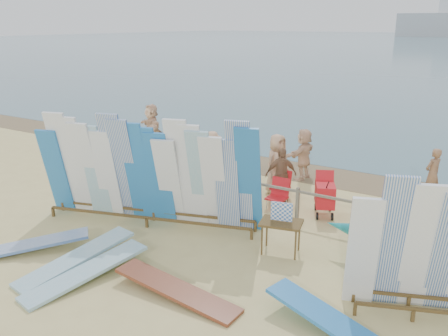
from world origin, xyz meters
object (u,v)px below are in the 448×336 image
Objects in this scene: beachgoer_2 at (155,148)px; main_surfboard_rack at (149,176)px; beachgoer_3 at (212,154)px; beachgoer_1 at (157,143)px; flat_board_c at (177,296)px; flat_board_a at (77,266)px; beachgoer_0 at (114,147)px; beachgoer_7 at (433,174)px; flat_board_e at (28,252)px; vendor_table at (281,236)px; beachgoer_6 at (277,164)px; beachgoer_11 at (152,127)px; stroller at (325,199)px; beach_chair_left at (277,200)px; beachgoer_4 at (281,175)px; side_surfboard_rack at (418,253)px; flat_board_d at (337,336)px; beachgoer_extra_1 at (155,140)px; flat_board_b at (87,279)px; beach_chair_right at (281,190)px; beachgoer_5 at (304,154)px.

main_surfboard_rack is at bearing -64.46° from beachgoer_2.
beachgoer_1 is at bearing -47.51° from beachgoer_3.
flat_board_c is 8.87m from beachgoer_1.
beachgoer_0 is at bearing 136.41° from flat_board_a.
beachgoer_7 is at bearing -19.34° from flat_board_c.
beachgoer_0 is 1.15× the size of beachgoer_7.
vendor_table is at bearing 73.38° from flat_board_e.
beachgoer_3 is 2.56m from beachgoer_6.
main_surfboard_rack reaches higher than beachgoer_11.
stroller is 4.61m from beachgoer_3.
beachgoer_4 is (-0.18, 0.57, 0.55)m from beach_chair_left.
side_surfboard_rack is at bearing -165.84° from beachgoer_1.
flat_board_d is 10.16m from beachgoer_2.
side_surfboard_rack is 11.57m from beachgoer_extra_1.
main_surfboard_rack is at bearing 105.29° from flat_board_e.
side_surfboard_rack is at bearing 6.72° from beachgoer_11.
main_surfboard_rack is 2.89m from flat_board_a.
flat_board_c is at bearing -11.43° from beachgoer_11.
beachgoer_4 reaches higher than beach_chair_left.
flat_board_d is at bearing 16.14° from flat_board_a.
vendor_table is at bearing 59.43° from flat_board_b.
beachgoer_1 is at bearing 110.76° from main_surfboard_rack.
beachgoer_11 is at bearing -16.13° from beachgoer_0.
flat_board_a reaches higher than flat_board_c.
vendor_table reaches higher than flat_board_b.
flat_board_c is 1.00× the size of flat_board_a.
flat_board_a is (-3.42, -2.87, -0.40)m from vendor_table.
flat_board_b is 8.76m from beachgoer_extra_1.
beach_chair_left is 1.06× the size of beach_chair_right.
beachgoer_1 is 0.68m from beachgoer_extra_1.
beachgoer_5 is (-1.70, 2.60, 0.38)m from stroller.
beachgoer_5 is 5.68m from beachgoer_extra_1.
beach_chair_left is 6.28m from beachgoer_0.
flat_board_a is 3.22× the size of beach_chair_left.
beachgoer_4 is at bearing 107.29° from beach_chair_left.
vendor_table reaches higher than flat_board_a.
flat_board_d is 3.40× the size of beach_chair_right.
flat_board_c is at bearing 24.88° from flat_board_b.
beach_chair_right reaches higher than flat_board_b.
stroller reaches higher than flat_board_e.
beach_chair_left is (-0.32, 5.08, 0.24)m from flat_board_c.
beachgoer_3 is at bearing 2.60° from beachgoer_2.
beachgoer_11 is 1.18× the size of beachgoer_4.
flat_board_b is at bearing -14.72° from flat_board_a.
beachgoer_11 reaches higher than beachgoer_1.
beachgoer_1 is at bearing 172.44° from beach_chair_right.
beach_chair_left is at bearing -142.33° from beachgoer_6.
side_surfboard_rack is at bearing -21.29° from flat_board_d.
beachgoer_5 reaches higher than beach_chair_left.
beachgoer_7 reaches higher than vendor_table.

